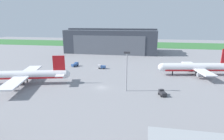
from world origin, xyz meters
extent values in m
plane|color=gray|center=(0.00, 0.00, 0.00)|extent=(440.00, 440.00, 0.00)
cube|color=#367137|center=(0.00, 150.84, 0.04)|extent=(440.00, 56.00, 0.08)
cube|color=#383D47|center=(-12.25, 93.10, 9.69)|extent=(77.15, 32.99, 19.38)
cube|color=slate|center=(-12.25, 76.45, 7.75)|extent=(58.63, 0.30, 15.51)
cube|color=#383D47|center=(-12.25, 93.10, 19.98)|extent=(77.15, 7.92, 1.20)
cylinder|color=silver|center=(43.36, 27.08, 4.12)|extent=(35.02, 10.53, 4.29)
sphere|color=silver|center=(26.24, 23.93, 4.12)|extent=(4.12, 4.12, 4.12)
cube|color=red|center=(43.36, 27.08, 2.94)|extent=(32.29, 10.07, 0.75)
cube|color=silver|center=(57.84, 33.01, 4.55)|extent=(4.17, 6.48, 0.28)
cube|color=silver|center=(42.60, 35.03, 3.58)|extent=(7.93, 14.32, 0.56)
cube|color=silver|center=(45.48, 19.39, 3.58)|extent=(7.93, 14.32, 0.56)
cylinder|color=gray|center=(42.01, 33.82, 2.10)|extent=(4.44, 3.06, 2.36)
cylinder|color=gray|center=(44.50, 20.31, 2.10)|extent=(4.44, 3.06, 2.36)
cylinder|color=black|center=(31.72, 24.94, 0.99)|extent=(0.56, 0.56, 1.97)
cylinder|color=black|center=(44.32, 29.55, 0.99)|extent=(0.56, 0.56, 1.97)
cylinder|color=black|center=(45.14, 25.12, 0.99)|extent=(0.56, 0.56, 1.97)
cylinder|color=silver|center=(-35.68, -1.70, 4.18)|extent=(39.37, 13.57, 3.79)
sphere|color=silver|center=(-16.47, 3.25, 4.18)|extent=(2.96, 2.96, 2.96)
cube|color=red|center=(-35.68, -1.70, 3.14)|extent=(36.30, 12.81, 0.66)
cube|color=red|center=(-19.55, 2.46, 9.30)|extent=(5.09, 1.67, 6.44)
cube|color=silver|center=(-19.49, 5.42, 4.56)|extent=(4.78, 6.03, 0.28)
cube|color=silver|center=(-18.07, -0.11, 4.56)|extent=(4.78, 6.03, 0.28)
cube|color=silver|center=(-37.33, 7.85, 3.71)|extent=(10.45, 18.27, 0.56)
cube|color=silver|center=(-32.51, -10.86, 3.71)|extent=(10.45, 18.27, 0.56)
cylinder|color=gray|center=(-37.76, 6.31, 2.36)|extent=(4.01, 2.92, 2.08)
cylinder|color=gray|center=(-33.62, -9.72, 2.36)|extent=(4.01, 2.92, 2.08)
cylinder|color=black|center=(-34.64, 0.62, 1.14)|extent=(0.56, 0.56, 2.29)
cylinder|color=black|center=(-33.65, -3.23, 1.14)|extent=(0.56, 0.56, 2.29)
cube|color=#335693|center=(-23.96, 35.21, 1.38)|extent=(2.37, 2.36, 1.96)
cube|color=#335693|center=(-24.85, 32.98, 1.07)|extent=(2.81, 3.46, 1.35)
cylinder|color=black|center=(-23.05, 34.79, 0.40)|extent=(0.54, 0.84, 0.80)
cylinder|color=black|center=(-24.92, 35.53, 0.40)|extent=(0.54, 0.84, 0.80)
cylinder|color=black|center=(-24.12, 32.11, 0.40)|extent=(0.54, 0.84, 0.80)
cylinder|color=black|center=(-25.99, 32.86, 0.40)|extent=(0.54, 0.84, 0.80)
cube|color=silver|center=(-8.58, 31.51, 1.27)|extent=(1.67, 2.06, 1.73)
cube|color=#335693|center=(-6.35, 31.57, 1.11)|extent=(2.91, 2.09, 1.40)
cylinder|color=black|center=(-8.53, 32.61, 0.41)|extent=(0.82, 0.28, 0.81)
cylinder|color=black|center=(-8.47, 30.41, 0.41)|extent=(0.82, 0.28, 0.81)
cylinder|color=black|center=(-5.85, 32.68, 0.41)|extent=(0.82, 0.28, 0.81)
cylinder|color=black|center=(-5.79, 30.49, 0.41)|extent=(0.82, 0.28, 0.81)
cube|color=#28282D|center=(24.13, -3.43, 1.21)|extent=(2.12, 1.69, 1.66)
cube|color=#28282D|center=(24.73, -5.23, 1.00)|extent=(2.58, 3.07, 1.25)
cylinder|color=black|center=(25.15, -3.28, 0.37)|extent=(0.48, 0.79, 0.75)
cylinder|color=black|center=(23.22, -3.91, 0.37)|extent=(0.48, 0.79, 0.75)
cylinder|color=black|center=(25.86, -5.44, 0.37)|extent=(0.48, 0.79, 0.75)
cylinder|color=black|center=(23.94, -6.07, 0.37)|extent=(0.48, 0.79, 0.75)
cylinder|color=#99999E|center=(10.70, -2.00, 7.53)|extent=(0.44, 0.44, 15.05)
cube|color=#333338|center=(10.70, -2.00, 15.45)|extent=(2.40, 0.50, 0.80)
camera|label=1|loc=(17.64, -73.17, 27.29)|focal=30.44mm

